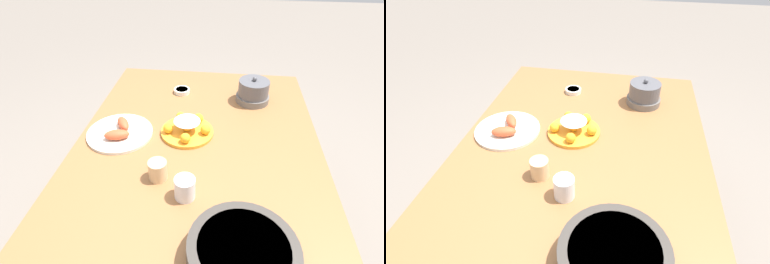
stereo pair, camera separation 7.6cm
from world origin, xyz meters
TOP-DOWN VIEW (x-y plane):
  - ground_plane at (0.00, 0.00)m, footprint 12.00×12.00m
  - dining_table at (0.00, 0.00)m, footprint 1.50×1.10m
  - cake_plate at (-0.08, -0.06)m, footprint 0.25×0.25m
  - serving_bowl at (0.54, 0.19)m, footprint 0.33×0.33m
  - sauce_bowl at (-0.47, -0.14)m, footprint 0.09×0.09m
  - seafood_platter at (-0.04, -0.36)m, footprint 0.30×0.30m
  - cup_near at (0.22, -0.13)m, footprint 0.07×0.07m
  - cup_far at (0.30, -0.01)m, footprint 0.08×0.08m
  - warming_pot at (-0.42, 0.26)m, footprint 0.18×0.18m

SIDE VIEW (x-z plane):
  - ground_plane at x=0.00m, z-range 0.00..0.00m
  - dining_table at x=0.00m, z-range 0.29..1.01m
  - sauce_bowl at x=-0.47m, z-range 0.73..0.75m
  - seafood_platter at x=-0.04m, z-range 0.71..0.77m
  - cake_plate at x=-0.08m, z-range 0.71..0.79m
  - cup_near at x=0.22m, z-range 0.72..0.80m
  - cup_far at x=0.30m, z-range 0.72..0.81m
  - serving_bowl at x=0.54m, z-range 0.73..0.81m
  - warming_pot at x=-0.42m, z-range 0.71..0.86m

